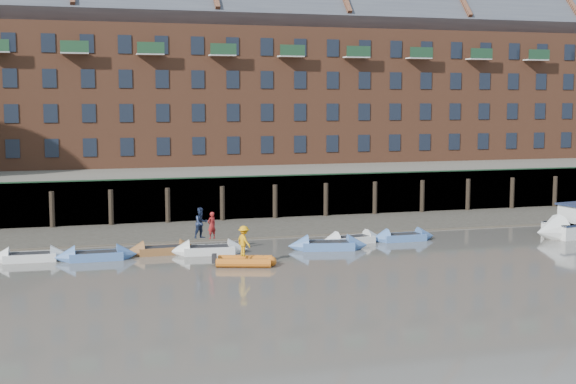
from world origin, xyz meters
name	(u,v)px	position (x,y,z in m)	size (l,w,h in m)	color
ground	(351,286)	(0.00, 0.00, 0.00)	(220.00, 220.00, 0.00)	#5B564E
foreshore	(261,228)	(0.00, 18.00, 0.00)	(110.00, 8.00, 0.50)	#3D382F
mud_band	(274,236)	(0.00, 14.60, 0.00)	(110.00, 1.60, 0.10)	#4C4336
river_wall	(247,198)	(0.00, 22.38, 1.59)	(110.00, 1.23, 3.30)	#2D2A26
bank_terrace	(214,180)	(0.00, 36.00, 1.60)	(110.00, 28.00, 3.20)	#5E594D
apartment_terrace	(210,56)	(0.00, 36.99, 12.82)	(80.60, 15.56, 20.98)	brown
rowboat_0	(30,257)	(-15.11, 10.43, 0.23)	(4.44, 1.43, 1.28)	silver
rowboat_1	(96,256)	(-11.56, 9.75, 0.23)	(4.55, 1.33, 1.32)	#466CAA
rowboat_2	(162,250)	(-7.79, 10.48, 0.22)	(4.37, 1.42, 1.25)	brown
rowboat_3	(209,250)	(-5.18, 9.74, 0.23)	(4.65, 1.74, 1.32)	silver
rowboat_4	(328,245)	(1.92, 9.16, 0.25)	(4.97, 2.28, 1.39)	#466CAA
rowboat_5	(352,240)	(4.05, 10.80, 0.22)	(4.41, 1.87, 1.24)	silver
rowboat_6	(403,237)	(7.49, 10.74, 0.22)	(4.32, 1.30, 1.25)	#466CAA
rib_tender	(247,261)	(-3.79, 5.92, 0.24)	(3.31, 2.33, 0.56)	#CB6316
motor_launch	(571,226)	(18.62, 9.02, 0.71)	(7.01, 3.37, 2.78)	silver
person_rower_a	(212,225)	(-5.00, 9.73, 1.67)	(0.57, 0.38, 1.57)	maroon
person_rower_b	(201,223)	(-5.56, 10.04, 1.79)	(0.88, 0.69, 1.81)	#19233F
person_rib_crew	(244,241)	(-3.93, 5.98, 1.35)	(1.07, 0.61, 1.65)	orange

